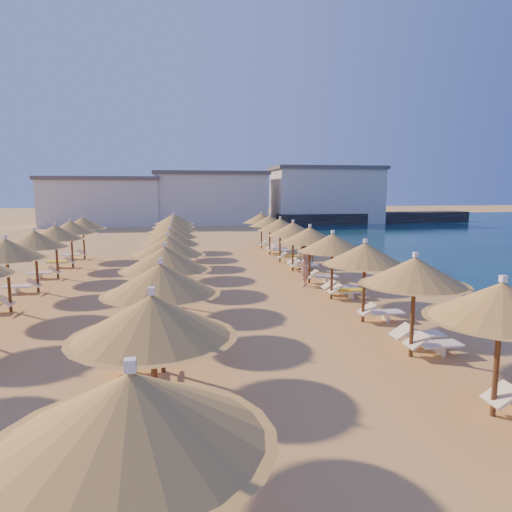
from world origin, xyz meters
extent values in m
plane|color=tan|center=(0.00, 0.00, 0.00)|extent=(220.00, 220.00, 0.00)
cube|color=black|center=(25.68, 43.09, 0.75)|extent=(30.24, 9.05, 1.50)
cube|color=white|center=(-12.85, 44.87, 3.00)|extent=(15.00, 8.00, 6.00)
cube|color=#59514C|center=(-12.85, 44.87, 6.25)|extent=(15.60, 8.48, 0.50)
cube|color=white|center=(1.74, 45.26, 3.40)|extent=(15.00, 8.00, 6.80)
cube|color=#59514C|center=(1.74, 45.26, 7.05)|extent=(15.60, 8.48, 0.50)
cube|color=white|center=(18.37, 44.65, 3.80)|extent=(15.00, 8.00, 7.60)
cube|color=#59514C|center=(18.37, 44.65, 7.85)|extent=(15.60, 8.48, 0.50)
cylinder|color=brown|center=(3.99, -11.39, 1.18)|extent=(0.12, 0.12, 2.37)
cone|color=#A1662F|center=(3.99, -11.39, 2.51)|extent=(2.86, 2.86, 0.78)
cone|color=#A1662F|center=(3.99, -11.39, 2.18)|extent=(3.09, 3.09, 0.12)
cube|color=white|center=(3.99, -11.39, 2.97)|extent=(0.12, 0.12, 0.14)
cylinder|color=brown|center=(3.99, -7.84, 1.18)|extent=(0.12, 0.12, 2.37)
cone|color=#A1662F|center=(3.99, -7.84, 2.51)|extent=(2.86, 2.86, 0.78)
cone|color=#A1662F|center=(3.99, -7.84, 2.18)|extent=(3.09, 3.09, 0.12)
cube|color=white|center=(3.99, -7.84, 2.97)|extent=(0.12, 0.12, 0.14)
cylinder|color=brown|center=(3.99, -4.29, 1.18)|extent=(0.12, 0.12, 2.37)
cone|color=#A1662F|center=(3.99, -4.29, 2.51)|extent=(2.86, 2.86, 0.78)
cone|color=#A1662F|center=(3.99, -4.29, 2.18)|extent=(3.09, 3.09, 0.12)
cube|color=white|center=(3.99, -4.29, 2.97)|extent=(0.12, 0.12, 0.14)
cylinder|color=brown|center=(3.99, -0.74, 1.18)|extent=(0.12, 0.12, 2.37)
cone|color=#A1662F|center=(3.99, -0.74, 2.51)|extent=(2.86, 2.86, 0.78)
cone|color=#A1662F|center=(3.99, -0.74, 2.18)|extent=(3.09, 3.09, 0.12)
cube|color=white|center=(3.99, -0.74, 2.97)|extent=(0.12, 0.12, 0.14)
cylinder|color=brown|center=(3.99, 2.80, 1.18)|extent=(0.12, 0.12, 2.37)
cone|color=#A1662F|center=(3.99, 2.80, 2.51)|extent=(2.86, 2.86, 0.78)
cone|color=#A1662F|center=(3.99, 2.80, 2.18)|extent=(3.09, 3.09, 0.12)
cube|color=white|center=(3.99, 2.80, 2.97)|extent=(0.12, 0.12, 0.14)
cylinder|color=brown|center=(3.99, 6.35, 1.18)|extent=(0.12, 0.12, 2.37)
cone|color=#A1662F|center=(3.99, 6.35, 2.51)|extent=(2.86, 2.86, 0.78)
cone|color=#A1662F|center=(3.99, 6.35, 2.18)|extent=(3.09, 3.09, 0.12)
cube|color=white|center=(3.99, 6.35, 2.97)|extent=(0.12, 0.12, 0.14)
cylinder|color=brown|center=(3.99, 9.90, 1.18)|extent=(0.12, 0.12, 2.37)
cone|color=#A1662F|center=(3.99, 9.90, 2.51)|extent=(2.86, 2.86, 0.78)
cone|color=#A1662F|center=(3.99, 9.90, 2.18)|extent=(3.09, 3.09, 0.12)
cube|color=white|center=(3.99, 9.90, 2.97)|extent=(0.12, 0.12, 0.14)
cylinder|color=brown|center=(3.99, 13.45, 1.18)|extent=(0.12, 0.12, 2.37)
cone|color=#A1662F|center=(3.99, 13.45, 2.51)|extent=(2.86, 2.86, 0.78)
cone|color=#A1662F|center=(3.99, 13.45, 2.18)|extent=(3.09, 3.09, 0.12)
cube|color=white|center=(3.99, 13.45, 2.97)|extent=(0.12, 0.12, 0.14)
cylinder|color=brown|center=(3.99, 16.99, 1.18)|extent=(0.12, 0.12, 2.37)
cone|color=#A1662F|center=(3.99, 16.99, 2.51)|extent=(2.86, 2.86, 0.78)
cone|color=#A1662F|center=(3.99, 16.99, 2.18)|extent=(3.09, 3.09, 0.12)
cube|color=white|center=(3.99, 16.99, 2.97)|extent=(0.12, 0.12, 0.14)
cone|color=#A1662F|center=(-3.03, -14.93, 2.51)|extent=(2.86, 2.86, 0.78)
cone|color=#A1662F|center=(-3.03, -14.93, 2.18)|extent=(3.09, 3.09, 0.12)
cube|color=white|center=(-3.03, -14.93, 2.97)|extent=(0.12, 0.12, 0.14)
cylinder|color=brown|center=(-3.03, -11.39, 1.18)|extent=(0.12, 0.12, 2.37)
cone|color=#A1662F|center=(-3.03, -11.39, 2.51)|extent=(2.86, 2.86, 0.78)
cone|color=#A1662F|center=(-3.03, -11.39, 2.18)|extent=(3.09, 3.09, 0.12)
cube|color=white|center=(-3.03, -11.39, 2.97)|extent=(0.12, 0.12, 0.14)
cylinder|color=brown|center=(-3.03, -7.84, 1.18)|extent=(0.12, 0.12, 2.37)
cone|color=#A1662F|center=(-3.03, -7.84, 2.51)|extent=(2.86, 2.86, 0.78)
cone|color=#A1662F|center=(-3.03, -7.84, 2.18)|extent=(3.09, 3.09, 0.12)
cube|color=white|center=(-3.03, -7.84, 2.97)|extent=(0.12, 0.12, 0.14)
cylinder|color=brown|center=(-3.03, -4.29, 1.18)|extent=(0.12, 0.12, 2.37)
cone|color=#A1662F|center=(-3.03, -4.29, 2.51)|extent=(2.86, 2.86, 0.78)
cone|color=#A1662F|center=(-3.03, -4.29, 2.18)|extent=(3.09, 3.09, 0.12)
cube|color=white|center=(-3.03, -4.29, 2.97)|extent=(0.12, 0.12, 0.14)
cylinder|color=brown|center=(-3.03, -0.74, 1.18)|extent=(0.12, 0.12, 2.37)
cone|color=#A1662F|center=(-3.03, -0.74, 2.51)|extent=(2.86, 2.86, 0.78)
cone|color=#A1662F|center=(-3.03, -0.74, 2.18)|extent=(3.09, 3.09, 0.12)
cube|color=white|center=(-3.03, -0.74, 2.97)|extent=(0.12, 0.12, 0.14)
cylinder|color=brown|center=(-3.03, 2.80, 1.18)|extent=(0.12, 0.12, 2.37)
cone|color=#A1662F|center=(-3.03, 2.80, 2.51)|extent=(2.86, 2.86, 0.78)
cone|color=#A1662F|center=(-3.03, 2.80, 2.18)|extent=(3.09, 3.09, 0.12)
cube|color=white|center=(-3.03, 2.80, 2.97)|extent=(0.12, 0.12, 0.14)
cylinder|color=brown|center=(-3.03, 6.35, 1.18)|extent=(0.12, 0.12, 2.37)
cone|color=#A1662F|center=(-3.03, 6.35, 2.51)|extent=(2.86, 2.86, 0.78)
cone|color=#A1662F|center=(-3.03, 6.35, 2.18)|extent=(3.09, 3.09, 0.12)
cube|color=white|center=(-3.03, 6.35, 2.97)|extent=(0.12, 0.12, 0.14)
cylinder|color=brown|center=(-3.03, 9.90, 1.18)|extent=(0.12, 0.12, 2.37)
cone|color=#A1662F|center=(-3.03, 9.90, 2.51)|extent=(2.86, 2.86, 0.78)
cone|color=#A1662F|center=(-3.03, 9.90, 2.18)|extent=(3.09, 3.09, 0.12)
cube|color=white|center=(-3.03, 9.90, 2.97)|extent=(0.12, 0.12, 0.14)
cylinder|color=brown|center=(-3.03, 13.45, 1.18)|extent=(0.12, 0.12, 2.37)
cone|color=#A1662F|center=(-3.03, 13.45, 2.51)|extent=(2.86, 2.86, 0.78)
cone|color=#A1662F|center=(-3.03, 13.45, 2.18)|extent=(3.09, 3.09, 0.12)
cube|color=white|center=(-3.03, 13.45, 2.97)|extent=(0.12, 0.12, 0.14)
cylinder|color=brown|center=(-3.03, 16.99, 1.18)|extent=(0.12, 0.12, 2.37)
cone|color=#A1662F|center=(-3.03, 16.99, 2.51)|extent=(2.86, 2.86, 0.78)
cone|color=#A1662F|center=(-3.03, 16.99, 2.18)|extent=(3.09, 3.09, 0.12)
cube|color=white|center=(-3.03, 16.99, 2.97)|extent=(0.12, 0.12, 0.14)
cylinder|color=brown|center=(-9.19, -0.74, 1.18)|extent=(0.12, 0.12, 2.37)
cone|color=#A1662F|center=(-9.19, -0.74, 2.51)|extent=(2.86, 2.86, 0.78)
cone|color=#A1662F|center=(-9.19, -0.74, 2.18)|extent=(3.09, 3.09, 0.12)
cube|color=white|center=(-9.19, -0.74, 2.97)|extent=(0.12, 0.12, 0.14)
cylinder|color=brown|center=(-9.19, 2.80, 1.18)|extent=(0.12, 0.12, 2.37)
cone|color=#A1662F|center=(-9.19, 2.80, 2.51)|extent=(2.86, 2.86, 0.78)
cone|color=#A1662F|center=(-9.19, 2.80, 2.18)|extent=(3.09, 3.09, 0.12)
cube|color=white|center=(-9.19, 2.80, 2.97)|extent=(0.12, 0.12, 0.14)
cylinder|color=brown|center=(-9.19, 6.35, 1.18)|extent=(0.12, 0.12, 2.37)
cone|color=#A1662F|center=(-9.19, 6.35, 2.51)|extent=(2.86, 2.86, 0.78)
cone|color=#A1662F|center=(-9.19, 6.35, 2.18)|extent=(3.09, 3.09, 0.12)
cube|color=white|center=(-9.19, 6.35, 2.97)|extent=(0.12, 0.12, 0.14)
cylinder|color=brown|center=(-9.19, 9.90, 1.18)|extent=(0.12, 0.12, 2.37)
cone|color=#A1662F|center=(-9.19, 9.90, 2.51)|extent=(2.86, 2.86, 0.78)
cone|color=#A1662F|center=(-9.19, 9.90, 2.18)|extent=(3.09, 3.09, 0.12)
cube|color=white|center=(-9.19, 9.90, 2.97)|extent=(0.12, 0.12, 0.14)
cylinder|color=brown|center=(-9.19, 13.45, 1.18)|extent=(0.12, 0.12, 2.37)
cone|color=#A1662F|center=(-9.19, 13.45, 2.51)|extent=(2.86, 2.86, 0.78)
cone|color=#A1662F|center=(-9.19, 13.45, 2.18)|extent=(3.09, 3.09, 0.12)
cube|color=white|center=(-9.19, 13.45, 2.97)|extent=(0.12, 0.12, 0.14)
cube|color=white|center=(4.15, -11.39, 0.46)|extent=(0.58, 0.61, 0.40)
cube|color=white|center=(-3.93, -11.39, 0.32)|extent=(1.23, 0.61, 0.06)
cube|color=white|center=(-3.93, -11.39, 0.16)|extent=(0.06, 0.55, 0.32)
cube|color=white|center=(-3.19, -11.39, 0.46)|extent=(0.58, 0.61, 0.40)
cube|color=white|center=(-3.93, -12.29, 0.32)|extent=(1.23, 0.61, 0.06)
cube|color=white|center=(-3.93, -12.29, 0.16)|extent=(0.06, 0.55, 0.32)
cube|color=white|center=(-3.19, -12.29, 0.46)|extent=(0.58, 0.61, 0.40)
cube|color=white|center=(4.89, -7.84, 0.32)|extent=(1.23, 0.61, 0.06)
cube|color=white|center=(4.89, -7.84, 0.16)|extent=(0.06, 0.55, 0.32)
cube|color=white|center=(4.15, -7.84, 0.46)|extent=(0.58, 0.61, 0.40)
cube|color=white|center=(4.89, -6.94, 0.32)|extent=(1.23, 0.61, 0.06)
cube|color=white|center=(4.89, -6.94, 0.16)|extent=(0.06, 0.55, 0.32)
cube|color=white|center=(4.15, -6.94, 0.46)|extent=(0.58, 0.61, 0.40)
cube|color=white|center=(-3.93, -7.84, 0.32)|extent=(1.23, 0.61, 0.06)
cube|color=white|center=(-3.93, -7.84, 0.16)|extent=(0.06, 0.55, 0.32)
cube|color=white|center=(-3.19, -7.84, 0.46)|extent=(0.58, 0.61, 0.40)
cube|color=white|center=(4.89, -4.29, 0.32)|extent=(1.23, 0.61, 0.06)
cube|color=white|center=(4.89, -4.29, 0.16)|extent=(0.06, 0.55, 0.32)
cube|color=white|center=(4.15, -4.29, 0.46)|extent=(0.58, 0.61, 0.40)
cube|color=white|center=(-3.93, -4.29, 0.32)|extent=(1.23, 0.61, 0.06)
cube|color=white|center=(-3.93, -4.29, 0.16)|extent=(0.06, 0.55, 0.32)
cube|color=white|center=(-3.19, -4.29, 0.46)|extent=(0.58, 0.61, 0.40)
cube|color=white|center=(-3.93, -5.19, 0.32)|extent=(1.23, 0.61, 0.06)
cube|color=white|center=(-3.93, -5.19, 0.16)|extent=(0.06, 0.55, 0.32)
cube|color=white|center=(-3.19, -5.19, 0.46)|extent=(0.58, 0.61, 0.40)
cube|color=yellow|center=(-3.93, -5.19, 0.38)|extent=(1.19, 0.56, 0.05)
cube|color=white|center=(4.89, -0.74, 0.32)|extent=(1.23, 0.61, 0.06)
cube|color=white|center=(4.89, -0.74, 0.16)|extent=(0.06, 0.55, 0.32)
cube|color=white|center=(4.15, -0.74, 0.46)|extent=(0.58, 0.61, 0.40)
cube|color=yellow|center=(4.89, -0.74, 0.38)|extent=(1.19, 0.56, 0.05)
cube|color=white|center=(4.89, 0.16, 0.32)|extent=(1.23, 0.61, 0.06)
cube|color=white|center=(4.89, 0.16, 0.16)|extent=(0.06, 0.55, 0.32)
cube|color=white|center=(4.15, 0.16, 0.46)|extent=(0.58, 0.61, 0.40)
cube|color=white|center=(-3.93, -0.74, 0.32)|extent=(1.23, 0.61, 0.06)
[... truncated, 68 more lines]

